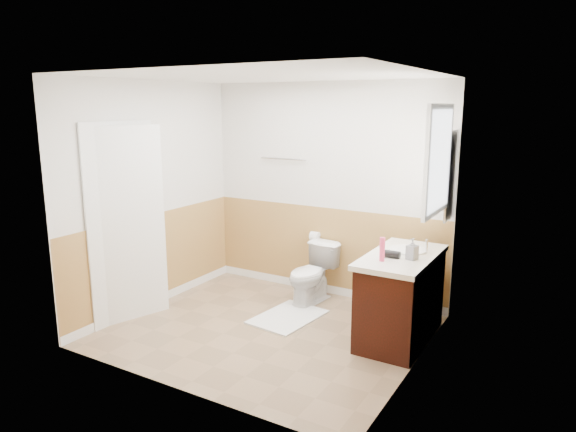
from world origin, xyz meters
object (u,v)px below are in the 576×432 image
Objects in this scene: lotion_bottle at (382,249)px; toilet at (312,274)px; bath_mat at (288,317)px; vanity_cabinet at (401,300)px; soap_dispenser at (412,249)px.

toilet is at bearing 146.86° from lotion_bottle.
bath_mat is 0.73× the size of vanity_cabinet.
toilet is 0.85× the size of bath_mat.
lotion_bottle reaches higher than bath_mat.
lotion_bottle is at bearing -9.02° from bath_mat.
bath_mat is at bearing -179.33° from soap_dispenser.
lotion_bottle is (1.09, -0.71, 0.62)m from toilet.
soap_dispenser is at bearing -41.79° from vanity_cabinet.
vanity_cabinet is 0.57m from soap_dispenser.
vanity_cabinet is at bearing 138.21° from soap_dispenser.
soap_dispenser is (1.31, -0.52, 0.61)m from toilet.
bath_mat is 4.06× the size of soap_dispenser.
vanity_cabinet is (1.19, 0.12, 0.39)m from bath_mat.
bath_mat is 1.61m from soap_dispenser.
soap_dispenser is (0.12, -0.11, 0.55)m from vanity_cabinet.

